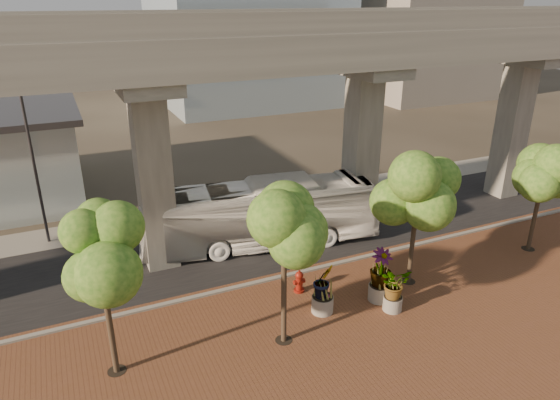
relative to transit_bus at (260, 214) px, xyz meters
name	(u,v)px	position (x,y,z in m)	size (l,w,h in m)	color
ground	(282,257)	(0.47, -1.88, -1.83)	(160.00, 160.00, 0.00)	#322C24
brick_plaza	(365,344)	(0.47, -9.88, -1.80)	(70.00, 13.00, 0.06)	brown
asphalt_road	(267,241)	(0.47, 0.12, -1.81)	(90.00, 8.00, 0.04)	black
curb_strip	(298,273)	(0.47, -3.88, -1.75)	(70.00, 0.25, 0.16)	gray
far_sidewalk	(235,207)	(0.47, 5.62, -1.80)	(90.00, 3.00, 0.06)	gray
transit_viaduct	(266,116)	(0.47, 0.12, 5.46)	(72.00, 5.60, 12.40)	#99968B
midrise_block	(426,5)	(38.47, 34.12, 10.17)	(18.00, 16.00, 24.00)	gray
transit_bus	(260,214)	(0.00, 0.00, 0.00)	(3.09, 13.14, 3.66)	white
parked_car	(521,158)	(24.92, 4.12, -1.15)	(1.44, 4.16, 1.37)	black
fire_hydrant	(299,281)	(-0.23, -5.36, -1.24)	(0.55, 0.50, 1.11)	maroon
planter_front	(394,285)	(2.87, -8.42, -0.51)	(1.88, 1.88, 2.07)	#A49E94
planter_right	(381,270)	(2.78, -7.50, -0.23)	(2.38, 2.38, 2.55)	#A9A399
planter_left	(323,283)	(-0.03, -7.25, -0.33)	(2.16, 2.16, 2.37)	#A5A095
street_tree_far_west	(99,253)	(-8.84, -7.41, 3.21)	(3.37, 3.37, 6.54)	#463528
street_tree_near_west	(284,231)	(-2.43, -8.37, 3.17)	(3.54, 3.54, 6.57)	#463528
street_tree_near_east	(418,194)	(5.03, -6.79, 2.86)	(4.36, 4.36, 6.64)	#463528
street_tree_far_east	(544,171)	(13.23, -6.78, 2.79)	(3.49, 3.49, 6.17)	#463528
streetlamp_west	(32,153)	(-10.90, 5.10, 3.52)	(0.45, 1.33, 9.17)	#2F2E34
streetlamp_east	(354,133)	(8.62, 4.25, 2.69)	(0.38, 1.12, 7.74)	#2A2A2E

